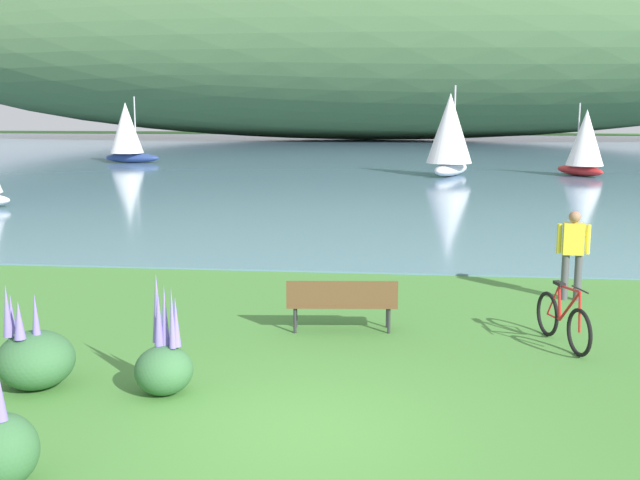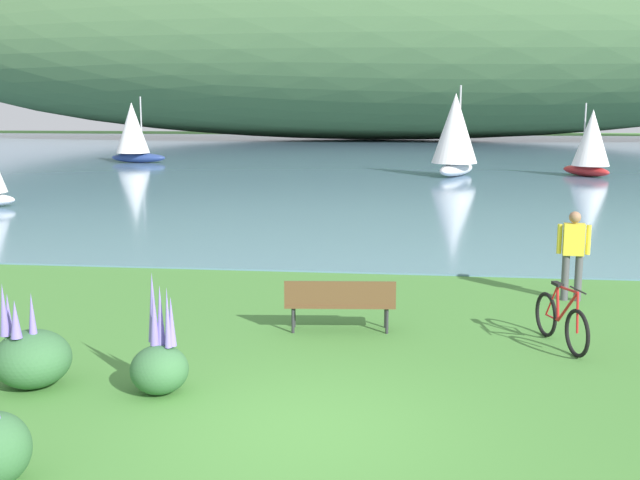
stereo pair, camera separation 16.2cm
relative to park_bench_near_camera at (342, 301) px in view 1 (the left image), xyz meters
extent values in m
plane|color=#478438|center=(-0.05, -3.95, -0.52)|extent=(200.00, 200.00, 0.00)
cube|color=#5B7F9E|center=(-0.05, 44.47, -0.50)|extent=(180.00, 80.00, 0.04)
ellipsoid|color=#42663D|center=(-3.02, 71.51, 9.47)|extent=(105.43, 28.00, 19.90)
cube|color=brown|center=(-0.01, 0.08, -0.07)|extent=(1.84, 0.66, 0.05)
cube|color=brown|center=(0.01, -0.13, 0.15)|extent=(1.80, 0.22, 0.40)
cylinder|color=#2D2D33|center=(-0.79, 0.17, -0.30)|extent=(0.05, 0.05, 0.45)
cylinder|color=#2D2D33|center=(0.74, 0.32, -0.30)|extent=(0.05, 0.05, 0.45)
cylinder|color=#2D2D33|center=(-0.75, -0.16, -0.30)|extent=(0.05, 0.05, 0.45)
cylinder|color=#2D2D33|center=(0.77, -0.01, -0.30)|extent=(0.05, 0.05, 0.45)
torus|color=black|center=(3.59, -0.86, -0.16)|extent=(0.25, 0.71, 0.72)
torus|color=black|center=(3.31, 0.15, -0.16)|extent=(0.25, 0.71, 0.72)
cylinder|color=red|center=(3.50, -0.54, 0.15)|extent=(0.21, 0.60, 0.61)
cylinder|color=red|center=(3.49, -0.50, 0.41)|extent=(0.22, 0.64, 0.09)
cylinder|color=red|center=(3.41, -0.22, 0.12)|extent=(0.08, 0.13, 0.54)
cylinder|color=red|center=(3.36, -0.05, -0.15)|extent=(0.14, 0.42, 0.05)
cylinder|color=red|center=(3.35, -0.02, 0.11)|extent=(0.13, 0.36, 0.56)
cylinder|color=red|center=(3.58, -0.84, 0.14)|extent=(0.06, 0.09, 0.60)
cube|color=black|center=(3.40, -0.18, 0.42)|extent=(0.16, 0.26, 0.05)
cylinder|color=black|center=(3.58, -0.81, 0.48)|extent=(0.15, 0.47, 0.02)
cylinder|color=#4C4C51|center=(4.05, 2.61, -0.08)|extent=(0.14, 0.14, 0.88)
cylinder|color=#4C4C51|center=(4.29, 2.59, -0.08)|extent=(0.14, 0.14, 0.88)
cube|color=yellow|center=(4.17, 2.60, 0.66)|extent=(0.40, 0.25, 0.60)
sphere|color=#9E7051|center=(4.17, 2.60, 1.08)|extent=(0.22, 0.22, 0.22)
cylinder|color=yellow|center=(3.91, 2.62, 0.66)|extent=(0.09, 0.09, 0.56)
cylinder|color=yellow|center=(4.43, 2.57, 0.66)|extent=(0.09, 0.09, 0.56)
ellipsoid|color=#386B3D|center=(-2.85, -5.59, -0.15)|extent=(0.72, 0.72, 0.74)
cylinder|color=#386B3D|center=(-2.79, -5.66, 0.13)|extent=(0.02, 0.02, 0.12)
ellipsoid|color=#386B3D|center=(-2.04, -3.02, -0.21)|extent=(0.75, 0.75, 0.63)
cylinder|color=#386B3D|center=(-2.03, -2.94, 0.04)|extent=(0.02, 0.02, 0.12)
cone|color=#8470D1|center=(-2.03, -2.94, 0.50)|extent=(0.12, 0.12, 0.79)
cylinder|color=#386B3D|center=(-1.90, -3.05, 0.04)|extent=(0.02, 0.02, 0.12)
cone|color=#8470D1|center=(-1.90, -3.05, 0.50)|extent=(0.09, 0.09, 0.79)
cylinder|color=#386B3D|center=(-2.11, -2.96, 0.04)|extent=(0.02, 0.02, 0.12)
cone|color=#8470D1|center=(-2.11, -2.96, 0.48)|extent=(0.12, 0.12, 0.74)
cylinder|color=#386B3D|center=(-1.88, -2.97, 0.04)|extent=(0.02, 0.02, 0.12)
cone|color=#8470D1|center=(-1.88, -2.97, 0.43)|extent=(0.13, 0.13, 0.65)
cylinder|color=#386B3D|center=(-2.17, -2.81, 0.04)|extent=(0.02, 0.02, 0.12)
cone|color=#8470D1|center=(-2.17, -2.81, 0.56)|extent=(0.14, 0.14, 0.92)
ellipsoid|color=#386B3D|center=(-3.77, -3.00, -0.14)|extent=(1.01, 1.01, 0.76)
cylinder|color=#386B3D|center=(-4.04, -3.15, 0.15)|extent=(0.02, 0.02, 0.12)
cone|color=#8470D1|center=(-4.04, -3.15, 0.56)|extent=(0.13, 0.13, 0.69)
cylinder|color=#386B3D|center=(-4.06, -3.00, 0.15)|extent=(0.02, 0.02, 0.12)
cone|color=#8470D1|center=(-4.06, -3.00, 0.48)|extent=(0.11, 0.11, 0.53)
cylinder|color=#386B3D|center=(-3.70, -3.06, 0.15)|extent=(0.02, 0.02, 0.12)
cone|color=#8470D1|center=(-3.70, -3.06, 0.49)|extent=(0.11, 0.11, 0.56)
cylinder|color=#386B3D|center=(-3.84, -3.23, 0.15)|extent=(0.02, 0.02, 0.12)
cone|color=#8470D1|center=(-3.84, -3.23, 0.46)|extent=(0.15, 0.15, 0.50)
ellipsoid|color=#B22323|center=(10.00, 29.31, -0.20)|extent=(2.42, 3.19, 0.56)
cylinder|color=#B2B2B2|center=(9.87, 29.52, 1.67)|extent=(0.08, 0.08, 3.18)
cone|color=white|center=(10.15, 29.05, 1.51)|extent=(2.60, 2.60, 2.87)
ellipsoid|color=navy|center=(-16.38, 35.73, -0.17)|extent=(3.57, 1.08, 0.62)
cylinder|color=#B2B2B2|center=(-16.11, 35.72, 1.91)|extent=(0.09, 0.09, 3.55)
cone|color=white|center=(-16.72, 35.74, 1.73)|extent=(2.15, 2.15, 3.19)
ellipsoid|color=white|center=(3.34, 28.67, -0.14)|extent=(2.53, 4.07, 0.69)
cylinder|color=#B2B2B2|center=(3.46, 28.95, 2.18)|extent=(0.10, 0.10, 3.95)
cone|color=white|center=(3.20, 28.33, 1.99)|extent=(3.06, 3.06, 3.55)
camera|label=1|loc=(1.00, -12.24, 3.15)|focal=43.52mm
camera|label=2|loc=(1.16, -12.22, 3.15)|focal=43.52mm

